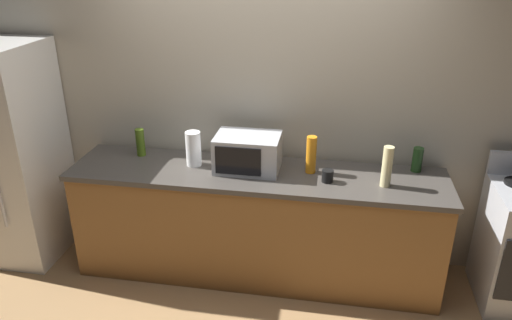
{
  "coord_description": "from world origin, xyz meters",
  "views": [
    {
      "loc": [
        0.56,
        -2.86,
        2.48
      ],
      "look_at": [
        0.0,
        0.4,
        1.0
      ],
      "focal_mm": 34.33,
      "sensor_mm": 36.0,
      "label": 1
    }
  ],
  "objects_px": {
    "paper_towel_roll": "(193,149)",
    "microwave": "(248,153)",
    "mug_black": "(328,176)",
    "bottle_olive_oil": "(140,142)",
    "bottle_dish_soap": "(311,155)",
    "bottle_hand_soap": "(387,167)",
    "refrigerator": "(8,154)",
    "bottle_wine": "(417,160)"
  },
  "relations": [
    {
      "from": "paper_towel_roll",
      "to": "mug_black",
      "type": "height_order",
      "value": "paper_towel_roll"
    },
    {
      "from": "microwave",
      "to": "bottle_dish_soap",
      "type": "relative_size",
      "value": 1.69
    },
    {
      "from": "refrigerator",
      "to": "bottle_olive_oil",
      "type": "height_order",
      "value": "refrigerator"
    },
    {
      "from": "microwave",
      "to": "bottle_hand_soap",
      "type": "xyz_separation_m",
      "value": [
        1.01,
        -0.11,
        0.01
      ]
    },
    {
      "from": "bottle_hand_soap",
      "to": "refrigerator",
      "type": "bearing_deg",
      "value": 178.75
    },
    {
      "from": "microwave",
      "to": "bottle_wine",
      "type": "xyz_separation_m",
      "value": [
        1.25,
        0.18,
        -0.04
      ]
    },
    {
      "from": "paper_towel_roll",
      "to": "mug_black",
      "type": "relative_size",
      "value": 2.96
    },
    {
      "from": "bottle_wine",
      "to": "mug_black",
      "type": "distance_m",
      "value": 0.72
    },
    {
      "from": "paper_towel_roll",
      "to": "microwave",
      "type": "bearing_deg",
      "value": -0.3
    },
    {
      "from": "bottle_olive_oil",
      "to": "bottle_wine",
      "type": "xyz_separation_m",
      "value": [
        2.15,
        0.07,
        -0.02
      ]
    },
    {
      "from": "refrigerator",
      "to": "paper_towel_roll",
      "type": "distance_m",
      "value": 1.56
    },
    {
      "from": "microwave",
      "to": "bottle_wine",
      "type": "relative_size",
      "value": 2.56
    },
    {
      "from": "microwave",
      "to": "bottle_dish_soap",
      "type": "xyz_separation_m",
      "value": [
        0.47,
        0.02,
        0.01
      ]
    },
    {
      "from": "bottle_olive_oil",
      "to": "bottle_hand_soap",
      "type": "distance_m",
      "value": 1.92
    },
    {
      "from": "refrigerator",
      "to": "paper_towel_roll",
      "type": "height_order",
      "value": "refrigerator"
    },
    {
      "from": "paper_towel_roll",
      "to": "mug_black",
      "type": "bearing_deg",
      "value": -6.59
    },
    {
      "from": "microwave",
      "to": "mug_black",
      "type": "bearing_deg",
      "value": -10.91
    },
    {
      "from": "refrigerator",
      "to": "paper_towel_roll",
      "type": "xyz_separation_m",
      "value": [
        1.56,
        0.05,
        0.13
      ]
    },
    {
      "from": "bottle_olive_oil",
      "to": "bottle_dish_soap",
      "type": "distance_m",
      "value": 1.37
    },
    {
      "from": "bottle_hand_soap",
      "to": "bottle_wine",
      "type": "xyz_separation_m",
      "value": [
        0.25,
        0.29,
        -0.06
      ]
    },
    {
      "from": "bottle_hand_soap",
      "to": "bottle_olive_oil",
      "type": "bearing_deg",
      "value": 173.22
    },
    {
      "from": "bottle_olive_oil",
      "to": "mug_black",
      "type": "distance_m",
      "value": 1.52
    },
    {
      "from": "refrigerator",
      "to": "mug_black",
      "type": "bearing_deg",
      "value": -1.51
    },
    {
      "from": "paper_towel_roll",
      "to": "bottle_wine",
      "type": "xyz_separation_m",
      "value": [
        1.68,
        0.18,
        -0.04
      ]
    },
    {
      "from": "refrigerator",
      "to": "paper_towel_roll",
      "type": "relative_size",
      "value": 6.67
    },
    {
      "from": "bottle_wine",
      "to": "mug_black",
      "type": "relative_size",
      "value": 2.05
    },
    {
      "from": "refrigerator",
      "to": "bottle_dish_soap",
      "type": "bearing_deg",
      "value": 1.69
    },
    {
      "from": "bottle_wine",
      "to": "bottle_dish_soap",
      "type": "bearing_deg",
      "value": -168.8
    },
    {
      "from": "paper_towel_roll",
      "to": "bottle_hand_soap",
      "type": "distance_m",
      "value": 1.44
    },
    {
      "from": "paper_towel_roll",
      "to": "bottle_wine",
      "type": "relative_size",
      "value": 1.44
    },
    {
      "from": "microwave",
      "to": "refrigerator",
      "type": "bearing_deg",
      "value": -178.61
    },
    {
      "from": "bottle_dish_soap",
      "to": "bottle_hand_soap",
      "type": "bearing_deg",
      "value": -14.4
    },
    {
      "from": "bottle_wine",
      "to": "paper_towel_roll",
      "type": "bearing_deg",
      "value": -173.98
    },
    {
      "from": "paper_towel_roll",
      "to": "bottle_hand_soap",
      "type": "bearing_deg",
      "value": -4.62
    },
    {
      "from": "microwave",
      "to": "bottle_hand_soap",
      "type": "bearing_deg",
      "value": -6.41
    },
    {
      "from": "microwave",
      "to": "mug_black",
      "type": "relative_size",
      "value": 5.27
    },
    {
      "from": "refrigerator",
      "to": "mug_black",
      "type": "xyz_separation_m",
      "value": [
        2.58,
        -0.07,
        0.05
      ]
    },
    {
      "from": "mug_black",
      "to": "bottle_dish_soap",
      "type": "bearing_deg",
      "value": 133.01
    },
    {
      "from": "paper_towel_roll",
      "to": "refrigerator",
      "type": "bearing_deg",
      "value": -178.15
    },
    {
      "from": "refrigerator",
      "to": "microwave",
      "type": "relative_size",
      "value": 3.75
    },
    {
      "from": "bottle_dish_soap",
      "to": "bottle_olive_oil",
      "type": "bearing_deg",
      "value": 176.28
    },
    {
      "from": "bottle_dish_soap",
      "to": "microwave",
      "type": "bearing_deg",
      "value": -177.07
    }
  ]
}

